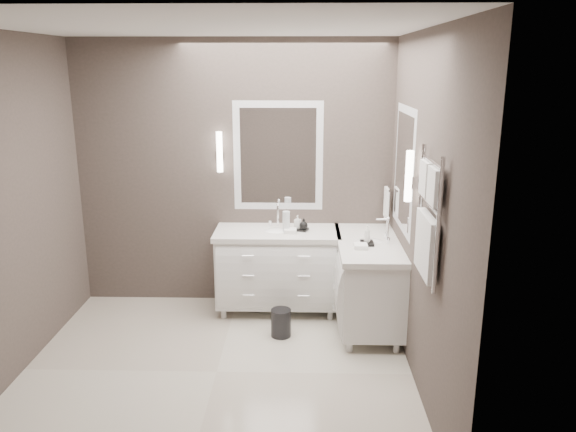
{
  "coord_description": "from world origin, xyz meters",
  "views": [
    {
      "loc": [
        0.69,
        -4.1,
        2.44
      ],
      "look_at": [
        0.57,
        0.7,
        1.14
      ],
      "focal_mm": 35.0,
      "sensor_mm": 36.0,
      "label": 1
    }
  ],
  "objects_px": {
    "vanity_back": "(278,265)",
    "vanity_right": "(368,278)",
    "towel_ladder": "(428,224)",
    "waste_bin": "(281,323)"
  },
  "relations": [
    {
      "from": "vanity_right",
      "to": "towel_ladder",
      "type": "xyz_separation_m",
      "value": [
        0.23,
        -1.3,
        0.91
      ]
    },
    {
      "from": "vanity_back",
      "to": "towel_ladder",
      "type": "xyz_separation_m",
      "value": [
        1.1,
        -1.63,
        0.91
      ]
    },
    {
      "from": "waste_bin",
      "to": "vanity_right",
      "type": "bearing_deg",
      "value": 16.97
    },
    {
      "from": "vanity_back",
      "to": "vanity_right",
      "type": "height_order",
      "value": "same"
    },
    {
      "from": "vanity_back",
      "to": "towel_ladder",
      "type": "relative_size",
      "value": 1.38
    },
    {
      "from": "vanity_back",
      "to": "vanity_right",
      "type": "bearing_deg",
      "value": -20.38
    },
    {
      "from": "vanity_back",
      "to": "waste_bin",
      "type": "height_order",
      "value": "vanity_back"
    },
    {
      "from": "vanity_back",
      "to": "waste_bin",
      "type": "bearing_deg",
      "value": -84.48
    },
    {
      "from": "vanity_back",
      "to": "vanity_right",
      "type": "xyz_separation_m",
      "value": [
        0.88,
        -0.33,
        0.0
      ]
    },
    {
      "from": "towel_ladder",
      "to": "waste_bin",
      "type": "xyz_separation_m",
      "value": [
        -1.04,
        1.05,
        -1.26
      ]
    }
  ]
}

